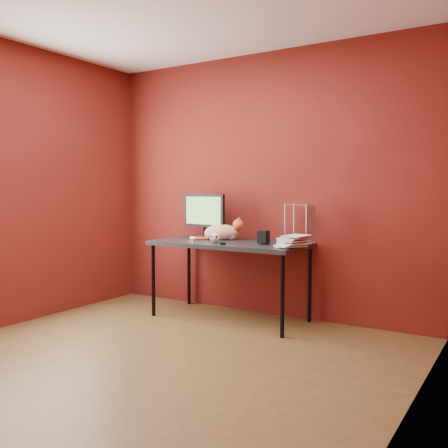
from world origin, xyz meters
The scene contains 11 objects.
room centered at (0.00, 0.00, 1.45)m, with size 3.52×3.52×2.61m.
desk centered at (-0.15, 1.37, 0.70)m, with size 1.50×0.70×0.75m.
monitor centered at (-0.54, 1.52, 1.00)m, with size 0.52×0.20×0.45m.
cat centered at (-0.31, 1.49, 0.83)m, with size 0.44×0.32×0.23m.
skull_mug centered at (-0.22, 1.22, 0.80)m, with size 0.10×0.10×0.09m.
speaker centered at (0.23, 1.34, 0.81)m, with size 0.11×0.11×0.13m.
book_stack centered at (0.48, 1.30, 1.36)m, with size 0.28×0.30×1.23m.
wire_rack centered at (0.50, 1.55, 0.94)m, with size 0.23×0.19×0.37m.
pocket_knife centered at (-0.44, 1.16, 0.76)m, with size 0.07×0.02×0.01m, color #B00D23.
black_gadget centered at (-0.07, 1.11, 0.76)m, with size 0.05×0.03×0.02m, color black.
washer centered at (-0.41, 1.15, 0.75)m, with size 0.05×0.05×0.00m, color #A5A5A9.
Camera 1 is at (2.31, -2.71, 1.25)m, focal length 40.00 mm.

